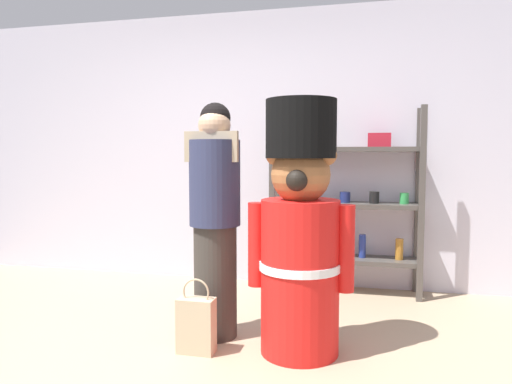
# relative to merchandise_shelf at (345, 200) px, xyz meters

# --- Properties ---
(back_wall) EXTENTS (6.40, 0.12, 2.60)m
(back_wall) POSITION_rel_merchandise_shelf_xyz_m (-0.81, 0.22, 0.47)
(back_wall) COLOR silver
(back_wall) RESTS_ON ground_plane
(merchandise_shelf) EXTENTS (1.32, 0.35, 1.65)m
(merchandise_shelf) POSITION_rel_merchandise_shelf_xyz_m (0.00, 0.00, 0.00)
(merchandise_shelf) COLOR #4C4742
(merchandise_shelf) RESTS_ON ground_plane
(teddy_bear_guard) EXTENTS (0.66, 0.51, 1.57)m
(teddy_bear_guard) POSITION_rel_merchandise_shelf_xyz_m (-0.21, -1.40, -0.09)
(teddy_bear_guard) COLOR red
(teddy_bear_guard) RESTS_ON ground_plane
(person_shopper) EXTENTS (0.36, 0.34, 1.58)m
(person_shopper) POSITION_rel_merchandise_shelf_xyz_m (-0.80, -1.27, -0.01)
(person_shopper) COLOR #38332D
(person_shopper) RESTS_ON ground_plane
(shopping_bag) EXTENTS (0.23, 0.12, 0.47)m
(shopping_bag) POSITION_rel_merchandise_shelf_xyz_m (-0.84, -1.56, -0.65)
(shopping_bag) COLOR #C1AD89
(shopping_bag) RESTS_ON ground_plane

